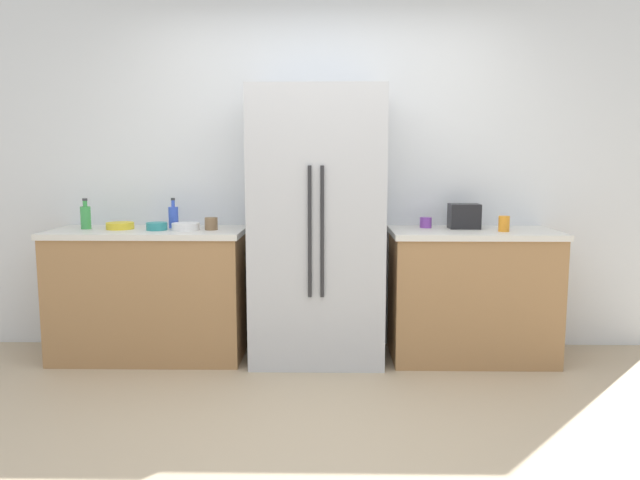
{
  "coord_description": "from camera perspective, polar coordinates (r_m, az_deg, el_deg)",
  "views": [
    {
      "loc": [
        0.03,
        -2.83,
        1.4
      ],
      "look_at": [
        -0.02,
        0.39,
        0.97
      ],
      "focal_mm": 33.52,
      "sensor_mm": 36.0,
      "label": 1
    }
  ],
  "objects": [
    {
      "name": "ground_plane",
      "position": [
        3.16,
        0.33,
        -18.66
      ],
      "size": [
        10.11,
        10.11,
        0.0
      ],
      "primitive_type": "plane",
      "color": "tan"
    },
    {
      "name": "kitchen_back_panel",
      "position": [
        4.49,
        0.56,
        6.88
      ],
      "size": [
        5.06,
        0.1,
        2.68
      ],
      "primitive_type": "cube",
      "color": "silver",
      "rests_on": "ground_plane"
    },
    {
      "name": "counter_left",
      "position": [
        4.43,
        -15.9,
        -4.9
      ],
      "size": [
        1.35,
        0.61,
        0.92
      ],
      "color": "#9E7247",
      "rests_on": "ground_plane"
    },
    {
      "name": "counter_right",
      "position": [
        4.36,
        14.24,
        -5.04
      ],
      "size": [
        1.15,
        0.61,
        0.92
      ],
      "color": "#9E7247",
      "rests_on": "ground_plane"
    },
    {
      "name": "refrigerator",
      "position": [
        4.14,
        -0.29,
        1.29
      ],
      "size": [
        0.91,
        0.64,
        1.88
      ],
      "color": "#B7BABF",
      "rests_on": "ground_plane"
    },
    {
      "name": "toaster",
      "position": [
        4.36,
        13.59,
        2.22
      ],
      "size": [
        0.21,
        0.16,
        0.18
      ],
      "primitive_type": "cube",
      "color": "black",
      "rests_on": "counter_right"
    },
    {
      "name": "bottle_a",
      "position": [
        4.4,
        -13.82,
        2.18
      ],
      "size": [
        0.07,
        0.07,
        0.21
      ],
      "color": "blue",
      "rests_on": "counter_left"
    },
    {
      "name": "bottle_b",
      "position": [
        4.52,
        -21.46,
        2.09
      ],
      "size": [
        0.07,
        0.07,
        0.22
      ],
      "color": "green",
      "rests_on": "counter_left"
    },
    {
      "name": "cup_a",
      "position": [
        4.36,
        10.06,
        1.65
      ],
      "size": [
        0.08,
        0.08,
        0.07
      ],
      "primitive_type": "cylinder",
      "color": "purple",
      "rests_on": "counter_right"
    },
    {
      "name": "cup_b",
      "position": [
        4.25,
        17.15,
        1.49
      ],
      "size": [
        0.07,
        0.07,
        0.11
      ],
      "primitive_type": "cylinder",
      "color": "orange",
      "rests_on": "counter_right"
    },
    {
      "name": "cup_c",
      "position": [
        4.23,
        -10.35,
        1.54
      ],
      "size": [
        0.09,
        0.09,
        0.09
      ],
      "primitive_type": "cylinder",
      "color": "brown",
      "rests_on": "counter_left"
    },
    {
      "name": "bowl_a",
      "position": [
        4.44,
        -18.54,
        1.3
      ],
      "size": [
        0.19,
        0.19,
        0.05
      ],
      "primitive_type": "cylinder",
      "color": "yellow",
      "rests_on": "counter_left"
    },
    {
      "name": "bowl_b",
      "position": [
        4.3,
        -15.31,
        1.27
      ],
      "size": [
        0.14,
        0.14,
        0.05
      ],
      "primitive_type": "cylinder",
      "color": "teal",
      "rests_on": "counter_left"
    },
    {
      "name": "bowl_c",
      "position": [
        4.24,
        -12.7,
        1.26
      ],
      "size": [
        0.19,
        0.19,
        0.05
      ],
      "primitive_type": "cylinder",
      "color": "white",
      "rests_on": "counter_left"
    }
  ]
}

